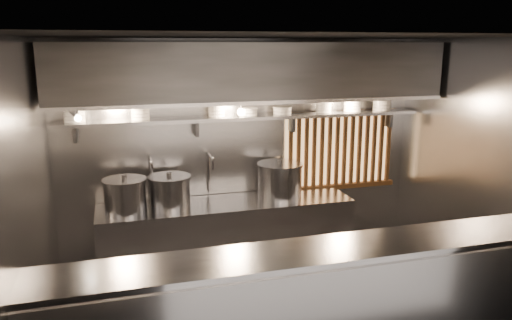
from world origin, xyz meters
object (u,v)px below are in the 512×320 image
pendant_bulb (241,112)px  stock_pot_mid (170,191)px  stock_pot_left (125,196)px  stock_pot_right (280,180)px  heat_lamp (75,112)px

pendant_bulb → stock_pot_mid: size_ratio=0.31×
stock_pot_mid → stock_pot_left: bearing=-172.0°
stock_pot_right → heat_lamp: bearing=-172.0°
pendant_bulb → stock_pot_left: 1.62m
stock_pot_right → stock_pot_mid: bearing=-179.4°
stock_pot_left → stock_pot_mid: stock_pot_left is taller
pendant_bulb → stock_pot_left: (-1.36, -0.11, -0.87)m
pendant_bulb → stock_pot_left: size_ratio=0.31×
heat_lamp → stock_pot_right: 2.48m
stock_pot_mid → stock_pot_right: 1.34m
heat_lamp → stock_pot_left: 1.09m
heat_lamp → stock_pot_right: size_ratio=0.51×
heat_lamp → stock_pot_right: bearing=8.0°
stock_pot_mid → heat_lamp: bearing=-161.8°
heat_lamp → pendant_bulb: size_ratio=1.87×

